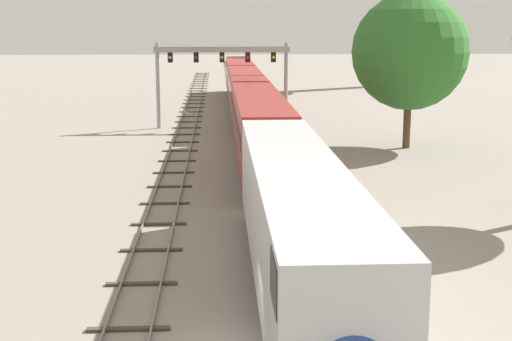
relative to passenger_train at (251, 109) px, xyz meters
name	(u,v)px	position (x,y,z in m)	size (l,w,h in m)	color
track_main	(242,109)	(0.00, 21.41, -2.54)	(2.60, 200.00, 0.16)	slate
track_near	(184,138)	(-5.50, 1.41, -2.54)	(2.60, 160.00, 0.16)	slate
passenger_train	(251,109)	(0.00, 0.00, 0.00)	(3.04, 89.82, 4.80)	silver
signal_gantry	(222,65)	(-2.25, 7.59, 3.03)	(12.10, 0.49, 7.65)	#999BA0
trackside_tree_mid	(410,52)	(11.67, -3.88, 4.64)	(8.68, 8.68, 11.59)	brown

